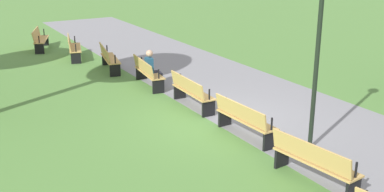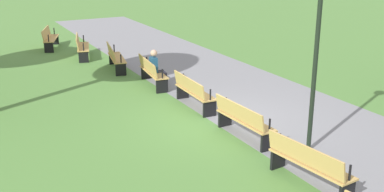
{
  "view_description": "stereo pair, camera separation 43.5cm",
  "coord_description": "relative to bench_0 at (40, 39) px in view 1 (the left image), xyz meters",
  "views": [
    {
      "loc": [
        9.71,
        -6.37,
        4.43
      ],
      "look_at": [
        -0.0,
        -0.79,
        0.8
      ],
      "focal_mm": 44.45,
      "sensor_mm": 36.0,
      "label": 1
    },
    {
      "loc": [
        9.92,
        -5.98,
        4.43
      ],
      "look_at": [
        -0.0,
        -0.79,
        0.8
      ],
      "focal_mm": 44.45,
      "sensor_mm": 36.0,
      "label": 2
    }
  ],
  "objects": [
    {
      "name": "bench_0",
      "position": [
        0.0,
        0.0,
        0.0
      ],
      "size": [
        1.89,
        1.07,
        0.89
      ],
      "rotation": [
        0.0,
        0.0,
        -0.35
      ],
      "color": "tan",
      "rests_on": "ground"
    },
    {
      "name": "person_seated",
      "position": [
        7.4,
        1.85,
        0.16
      ],
      "size": [
        0.37,
        0.55,
        1.2
      ],
      "rotation": [
        0.0,
        0.0,
        -0.12
      ],
      "color": "navy",
      "rests_on": "ground"
    },
    {
      "name": "ground_plane",
      "position": [
        11.07,
        2.0,
        -0.48
      ],
      "size": [
        120.0,
        120.0,
        0.0
      ],
      "primitive_type": "plane",
      "color": "#54843D"
    },
    {
      "name": "lamp_post",
      "position": [
        13.58,
        2.83,
        2.38
      ],
      "size": [
        0.32,
        0.32,
        4.12
      ],
      "color": "black",
      "rests_on": "ground"
    },
    {
      "name": "bench_2",
      "position": [
        4.84,
        1.33,
        0.0
      ],
      "size": [
        1.9,
        0.82,
        0.89
      ],
      "rotation": [
        0.0,
        0.0,
        -0.19
      ],
      "color": "tan",
      "rests_on": "ground"
    },
    {
      "name": "bench_6",
      "position": [
        14.83,
        1.71,
        0.0
      ],
      "size": [
        1.88,
        0.68,
        0.89
      ],
      "rotation": [
        0.0,
        0.0,
        0.12
      ],
      "color": "tan",
      "rests_on": "ground"
    },
    {
      "name": "bench_5",
      "position": [
        12.33,
        1.9,
        0.0
      ],
      "size": [
        1.86,
        0.54,
        0.89
      ],
      "rotation": [
        0.0,
        0.0,
        0.04
      ],
      "color": "tan",
      "rests_on": "ground"
    },
    {
      "name": "bench_1",
      "position": [
        2.39,
        0.76,
        0.0
      ],
      "size": [
        1.9,
        0.94,
        0.89
      ],
      "rotation": [
        0.0,
        0.0,
        -0.27
      ],
      "color": "tan",
      "rests_on": "ground"
    },
    {
      "name": "bench_3",
      "position": [
        7.32,
        1.71,
        0.0
      ],
      "size": [
        1.88,
        0.68,
        0.89
      ],
      "rotation": [
        0.0,
        0.0,
        -0.12
      ],
      "color": "tan",
      "rests_on": "ground"
    },
    {
      "name": "path_paving",
      "position": [
        11.07,
        3.94,
        -0.47
      ],
      "size": [
        37.05,
        4.26,
        0.01
      ],
      "primitive_type": "cube",
      "color": "gray",
      "rests_on": "ground"
    },
    {
      "name": "bench_4",
      "position": [
        9.82,
        1.9,
        0.0
      ],
      "size": [
        1.86,
        0.54,
        0.89
      ],
      "rotation": [
        0.0,
        0.0,
        -0.04
      ],
      "color": "tan",
      "rests_on": "ground"
    }
  ]
}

